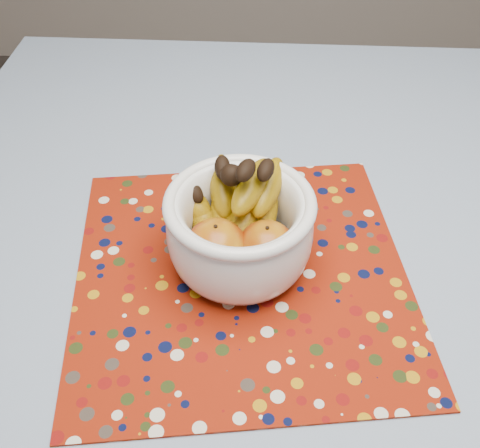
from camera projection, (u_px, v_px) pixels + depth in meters
The scene contains 4 objects.
table at pixel (318, 296), 0.86m from camera, with size 1.20×1.20×0.75m.
tablecloth at pixel (323, 260), 0.80m from camera, with size 1.32×1.32×0.01m, color slate.
placemat at pixel (242, 273), 0.78m from camera, with size 0.45×0.45×0.00m, color maroon.
fruit_bowl at pixel (239, 221), 0.75m from camera, with size 0.22×0.21×0.17m.
Camera 1 is at (-0.09, -0.55, 1.35)m, focal length 42.00 mm.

